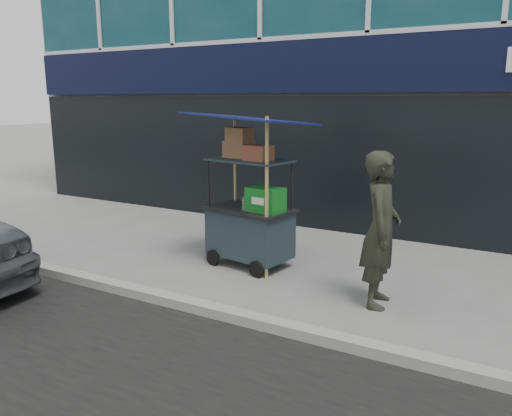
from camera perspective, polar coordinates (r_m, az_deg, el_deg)
The scene contains 4 objects.
ground at distance 5.66m, azimuth -0.81°, elevation -12.16°, with size 80.00×80.00×0.00m, color slate.
curb at distance 5.48m, azimuth -1.88°, elevation -12.34°, with size 80.00×0.18×0.12m, color gray.
vendor_cart at distance 7.05m, azimuth -0.65°, elevation -0.63°, with size 1.78×1.39×2.18m.
vendor_man at distance 5.84m, azimuth 14.09°, elevation -2.43°, with size 0.65×0.43×1.79m, color black.
Camera 1 is at (2.58, -4.45, 2.35)m, focal length 35.00 mm.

